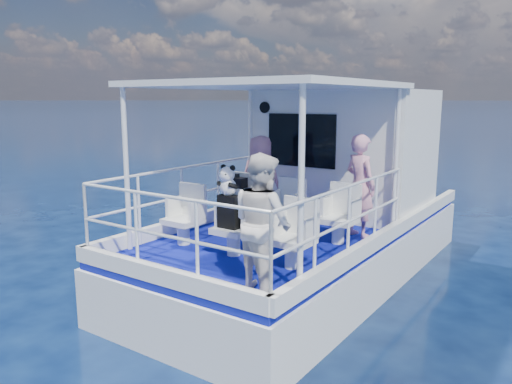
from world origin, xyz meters
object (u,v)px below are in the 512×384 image
at_px(passenger_port_fwd, 260,180).
at_px(panda, 228,180).
at_px(backpack_center, 229,212).
at_px(passenger_stbd_aft, 262,223).

height_order(passenger_port_fwd, panda, passenger_port_fwd).
xyz_separation_m(passenger_port_fwd, panda, (0.65, -1.71, 0.28)).
bearing_deg(backpack_center, passenger_port_fwd, 111.42).
height_order(passenger_stbd_aft, panda, passenger_stbd_aft).
xyz_separation_m(passenger_port_fwd, backpack_center, (0.67, -1.71, -0.13)).
xyz_separation_m(passenger_stbd_aft, panda, (-1.04, 0.74, 0.26)).
xyz_separation_m(passenger_stbd_aft, backpack_center, (-1.02, 0.75, -0.15)).
relative_size(passenger_port_fwd, panda, 3.71).
bearing_deg(passenger_stbd_aft, backpack_center, -14.91).
bearing_deg(backpack_center, passenger_stbd_aft, -36.17).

